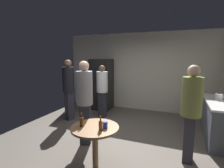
# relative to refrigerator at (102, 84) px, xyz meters

# --- Properties ---
(ground_plane) EXTENTS (5.20, 5.20, 0.10)m
(ground_plane) POSITION_rel_refrigerator_xyz_m (1.24, -2.20, -0.95)
(ground_plane) COLOR #5B544C
(wall_back) EXTENTS (5.32, 0.06, 2.70)m
(wall_back) POSITION_rel_refrigerator_xyz_m (1.24, 0.43, 0.45)
(wall_back) COLOR beige
(wall_back) RESTS_ON ground_plane
(refrigerator) EXTENTS (0.70, 0.68, 1.80)m
(refrigerator) POSITION_rel_refrigerator_xyz_m (0.00, 0.00, 0.00)
(refrigerator) COLOR black
(refrigerator) RESTS_ON ground_plane
(kitchen_counter) EXTENTS (0.64, 1.65, 0.90)m
(kitchen_counter) POSITION_rel_refrigerator_xyz_m (3.52, -1.22, -0.45)
(kitchen_counter) COLOR #4C515B
(kitchen_counter) RESTS_ON ground_plane
(kettle) EXTENTS (0.24, 0.17, 0.18)m
(kettle) POSITION_rel_refrigerator_xyz_m (3.47, -1.10, 0.07)
(kettle) COLOR #B2B2B7
(kettle) RESTS_ON kitchen_counter
(foreground_table) EXTENTS (0.80, 0.80, 0.73)m
(foreground_table) POSITION_rel_refrigerator_xyz_m (1.36, -3.18, -0.27)
(foreground_table) COLOR olive
(foreground_table) RESTS_ON ground_plane
(beer_bottle_amber) EXTENTS (0.06, 0.06, 0.23)m
(beer_bottle_amber) POSITION_rel_refrigerator_xyz_m (1.50, -3.27, -0.08)
(beer_bottle_amber) COLOR #8C5919
(beer_bottle_amber) RESTS_ON foreground_table
(beer_bottle_brown) EXTENTS (0.06, 0.06, 0.23)m
(beer_bottle_brown) POSITION_rel_refrigerator_xyz_m (1.15, -3.25, -0.08)
(beer_bottle_brown) COLOR #593314
(beer_bottle_brown) RESTS_ON foreground_table
(plastic_cup_blue) EXTENTS (0.08, 0.08, 0.11)m
(plastic_cup_blue) POSITION_rel_refrigerator_xyz_m (1.53, -3.17, -0.11)
(plastic_cup_blue) COLOR blue
(plastic_cup_blue) RESTS_ON foreground_table
(person_in_white_shirt) EXTENTS (0.39, 0.39, 1.63)m
(person_in_white_shirt) POSITION_rel_refrigerator_xyz_m (0.41, -0.85, 0.05)
(person_in_white_shirt) COLOR #2D2D38
(person_in_white_shirt) RESTS_ON ground_plane
(person_in_olive_shirt) EXTENTS (0.37, 0.37, 1.74)m
(person_in_olive_shirt) POSITION_rel_refrigerator_xyz_m (2.83, -2.41, 0.12)
(person_in_olive_shirt) COLOR #2D2D38
(person_in_olive_shirt) RESTS_ON ground_plane
(person_in_gray_shirt) EXTENTS (0.43, 0.43, 1.80)m
(person_in_gray_shirt) POSITION_rel_refrigerator_xyz_m (0.78, -2.52, 0.16)
(person_in_gray_shirt) COLOR #2D2D38
(person_in_gray_shirt) RESTS_ON ground_plane
(person_in_black_shirt) EXTENTS (0.42, 0.42, 1.80)m
(person_in_black_shirt) POSITION_rel_refrigerator_xyz_m (-0.41, -1.41, 0.16)
(person_in_black_shirt) COLOR #2D2D38
(person_in_black_shirt) RESTS_ON ground_plane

